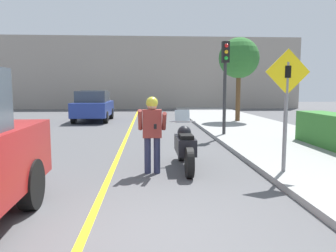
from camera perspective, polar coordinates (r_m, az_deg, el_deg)
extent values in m
plane|color=#4C4C4F|center=(4.23, -6.35, -18.94)|extent=(80.00, 80.00, 0.00)
cube|color=gray|center=(9.23, 26.51, -5.11)|extent=(4.40, 44.00, 0.13)
cube|color=yellow|center=(10.01, -8.12, -3.95)|extent=(0.12, 36.00, 0.01)
cube|color=gray|center=(29.84, -3.98, 9.16)|extent=(28.00, 1.20, 6.37)
cylinder|color=black|center=(6.71, 3.74, -6.39)|extent=(0.14, 0.63, 0.63)
cylinder|color=black|center=(8.28, 2.33, -3.91)|extent=(0.14, 0.63, 0.63)
cube|color=black|center=(7.45, 2.97, -3.29)|extent=(0.40, 1.11, 0.36)
sphere|color=black|center=(7.56, 2.86, -1.15)|extent=(0.32, 0.32, 0.32)
cube|color=black|center=(7.17, 3.21, -1.90)|extent=(0.28, 0.48, 0.10)
cylinder|color=silver|center=(7.93, 2.54, 0.81)|extent=(0.62, 0.03, 0.03)
cube|color=silver|center=(7.99, 2.49, 1.72)|extent=(0.36, 0.12, 0.31)
cylinder|color=#282D4C|center=(7.05, -3.57, -5.14)|extent=(0.14, 0.14, 0.78)
cylinder|color=#282D4C|center=(7.06, -1.94, -5.13)|extent=(0.14, 0.14, 0.78)
cube|color=maroon|center=(6.95, -2.79, 0.42)|extent=(0.40, 0.22, 0.60)
cylinder|color=maroon|center=(6.84, -4.87, 1.07)|extent=(0.09, 0.36, 0.47)
cylinder|color=maroon|center=(6.83, -0.68, 0.83)|extent=(0.09, 0.42, 0.42)
sphere|color=tan|center=(6.92, -2.80, 3.68)|extent=(0.22, 0.22, 0.22)
sphere|color=gold|center=(6.91, -2.81, 4.08)|extent=(0.25, 0.25, 0.25)
cube|color=black|center=(6.67, -2.24, -0.08)|extent=(0.06, 0.05, 0.11)
cylinder|color=black|center=(5.42, -22.77, -9.36)|extent=(0.25, 0.77, 0.76)
cylinder|color=slate|center=(7.04, 19.78, 1.39)|extent=(0.08, 0.08, 2.21)
cube|color=yellow|center=(7.00, 20.13, 8.85)|extent=(0.91, 0.02, 0.91)
cube|color=black|center=(6.99, 20.18, 8.85)|extent=(0.12, 0.01, 0.24)
cylinder|color=#2D2D30|center=(12.29, 9.85, 6.45)|extent=(0.12, 0.12, 3.38)
cube|color=black|center=(12.34, 9.99, 12.55)|extent=(0.26, 0.22, 0.76)
sphere|color=red|center=(12.25, 10.15, 13.62)|extent=(0.14, 0.14, 0.14)
sphere|color=gold|center=(12.22, 10.13, 12.60)|extent=(0.14, 0.14, 0.14)
sphere|color=green|center=(12.20, 10.11, 11.57)|extent=(0.14, 0.14, 0.14)
cylinder|color=brown|center=(17.62, 12.09, 5.02)|extent=(0.24, 0.24, 2.54)
sphere|color=#2D6B2D|center=(17.69, 12.25, 11.51)|extent=(2.09, 2.09, 2.09)
cylinder|color=black|center=(20.25, -14.52, 2.10)|extent=(0.22, 0.64, 0.64)
cylinder|color=black|center=(20.00, -9.86, 2.16)|extent=(0.22, 0.64, 0.64)
cylinder|color=black|center=(17.71, -16.11, 1.44)|extent=(0.22, 0.64, 0.64)
cylinder|color=black|center=(17.43, -10.79, 1.50)|extent=(0.22, 0.64, 0.64)
cube|color=navy|center=(18.80, -12.82, 2.98)|extent=(1.80, 4.20, 0.76)
cube|color=#38424C|center=(18.61, -12.96, 5.03)|extent=(1.58, 2.18, 0.60)
cylinder|color=black|center=(26.65, -13.91, 3.13)|extent=(0.22, 0.64, 0.64)
cylinder|color=black|center=(26.40, -10.37, 3.19)|extent=(0.22, 0.64, 0.64)
cylinder|color=black|center=(24.09, -15.02, 2.76)|extent=(0.22, 0.64, 0.64)
cylinder|color=black|center=(23.82, -11.10, 2.82)|extent=(0.22, 0.64, 0.64)
cube|color=white|center=(25.21, -12.61, 3.85)|extent=(1.80, 4.20, 0.76)
cube|color=#38424C|center=(25.02, -12.71, 5.38)|extent=(1.58, 2.18, 0.60)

